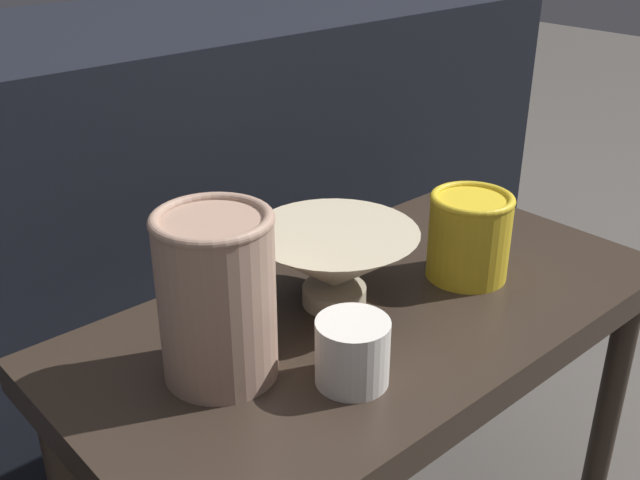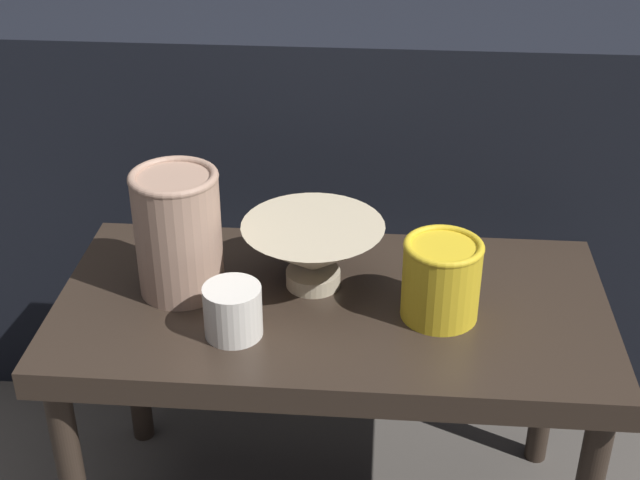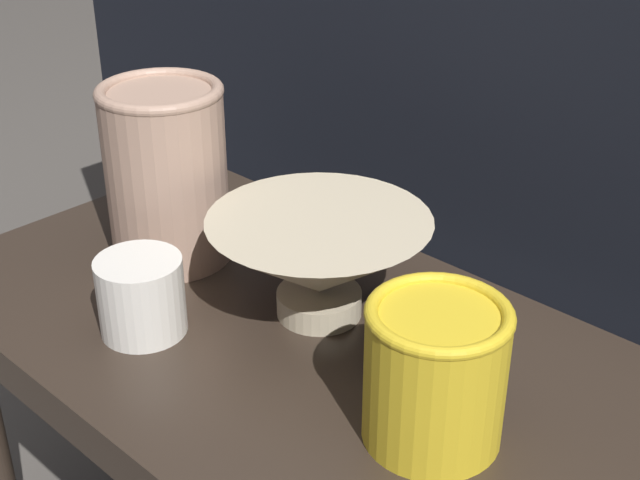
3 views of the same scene
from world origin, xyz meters
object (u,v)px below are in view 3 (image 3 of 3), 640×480
object	(u,v)px
bowl	(319,258)
vase_textured_left	(166,172)
cup	(141,296)
vase_colorful_right	(435,371)

from	to	relation	value
bowl	vase_textured_left	xyz separation A→B (m)	(-0.18, -0.02, 0.04)
cup	bowl	bearing A→B (deg)	53.70
bowl	vase_textured_left	bearing A→B (deg)	-172.42
bowl	cup	size ratio (longest dim) A/B	2.61
vase_textured_left	vase_colorful_right	bearing A→B (deg)	-6.05
vase_textured_left	bowl	bearing A→B (deg)	7.58
cup	vase_textured_left	bearing A→B (deg)	131.27
vase_colorful_right	cup	world-z (taller)	vase_colorful_right
vase_textured_left	cup	world-z (taller)	vase_textured_left
cup	vase_colorful_right	bearing A→B (deg)	13.48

